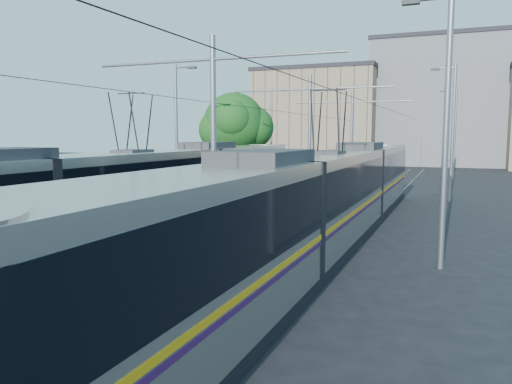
% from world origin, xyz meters
% --- Properties ---
extents(ground, '(160.00, 160.00, 0.00)m').
position_xyz_m(ground, '(0.00, 0.00, 0.00)').
color(ground, black).
rests_on(ground, ground).
extents(platform, '(4.00, 50.00, 0.30)m').
position_xyz_m(platform, '(0.00, 17.00, 0.15)').
color(platform, gray).
rests_on(platform, ground).
extents(tactile_strip_left, '(0.70, 50.00, 0.01)m').
position_xyz_m(tactile_strip_left, '(-1.45, 17.00, 0.30)').
color(tactile_strip_left, gray).
rests_on(tactile_strip_left, platform).
extents(tactile_strip_right, '(0.70, 50.00, 0.01)m').
position_xyz_m(tactile_strip_right, '(1.45, 17.00, 0.30)').
color(tactile_strip_right, gray).
rests_on(tactile_strip_right, platform).
extents(rails, '(8.71, 70.00, 0.03)m').
position_xyz_m(rails, '(0.00, 17.00, 0.02)').
color(rails, gray).
rests_on(rails, ground).
extents(tram_left, '(2.43, 30.68, 5.50)m').
position_xyz_m(tram_left, '(-3.60, 8.32, 1.71)').
color(tram_left, black).
rests_on(tram_left, ground).
extents(tram_right, '(2.43, 31.53, 5.50)m').
position_xyz_m(tram_right, '(3.60, 9.78, 1.86)').
color(tram_right, black).
rests_on(tram_right, ground).
extents(catenary, '(9.20, 70.00, 7.00)m').
position_xyz_m(catenary, '(0.00, 14.15, 4.52)').
color(catenary, gray).
rests_on(catenary, platform).
extents(street_lamps, '(15.18, 38.22, 8.00)m').
position_xyz_m(street_lamps, '(-0.00, 21.00, 4.18)').
color(street_lamps, gray).
rests_on(street_lamps, ground).
extents(shelter, '(0.89, 1.13, 2.18)m').
position_xyz_m(shelter, '(0.22, 16.26, 1.44)').
color(shelter, black).
rests_on(shelter, platform).
extents(tree, '(4.74, 4.38, 6.89)m').
position_xyz_m(tree, '(-6.52, 24.79, 4.66)').
color(tree, '#382314').
rests_on(tree, ground).
extents(building_left, '(16.32, 12.24, 12.73)m').
position_xyz_m(building_left, '(-10.00, 60.00, 6.38)').
color(building_left, gray).
rests_on(building_left, ground).
extents(building_centre, '(18.36, 14.28, 16.24)m').
position_xyz_m(building_centre, '(6.00, 64.00, 8.13)').
color(building_centre, slate).
rests_on(building_centre, ground).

